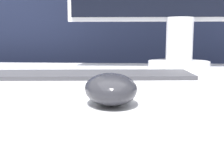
% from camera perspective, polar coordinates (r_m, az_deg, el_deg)
% --- Properties ---
extents(partition_panel, '(5.00, 0.03, 1.10)m').
position_cam_1_polar(partition_panel, '(1.22, -1.16, -5.47)').
color(partition_panel, black).
rests_on(partition_panel, ground_plane).
extents(computer_mouse_near, '(0.09, 0.11, 0.04)m').
position_cam_1_polar(computer_mouse_near, '(0.44, -0.24, -0.93)').
color(computer_mouse_near, '#232328').
rests_on(computer_mouse_near, desk).
extents(keyboard, '(0.42, 0.16, 0.02)m').
position_cam_1_polar(keyboard, '(0.61, -3.73, 0.93)').
color(keyboard, silver).
rests_on(keyboard, desk).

